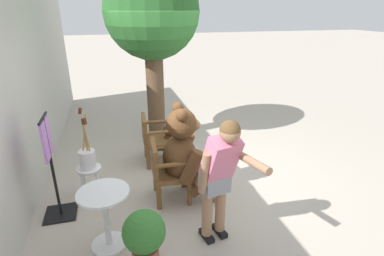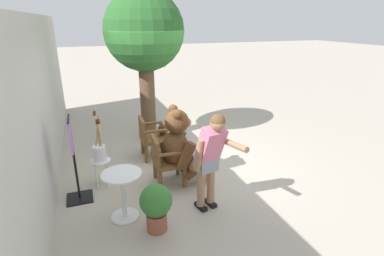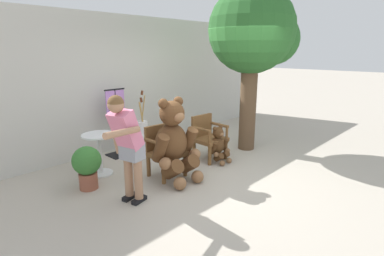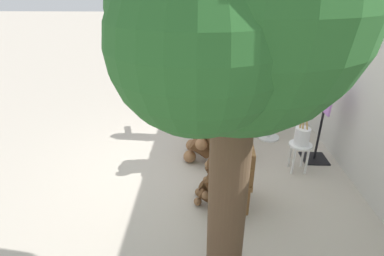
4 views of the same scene
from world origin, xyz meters
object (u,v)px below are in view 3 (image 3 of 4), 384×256
Objects in this scene: teddy_bear_large at (174,141)px; brush_bucket at (142,126)px; teddy_bear_small at (219,145)px; potted_plant at (87,165)px; patio_tree at (255,34)px; wooden_chair_right at (208,136)px; wooden_chair_left at (164,149)px; round_side_table at (99,150)px; person_visitor at (127,141)px; clothing_display_stand at (117,121)px; white_stool at (143,139)px.

brush_bucket is (0.34, 1.31, -0.04)m from teddy_bear_large.
teddy_bear_small is 2.40m from potted_plant.
patio_tree is at bearing 0.38° from teddy_bear_large.
wooden_chair_right is 0.63× the size of teddy_bear_large.
teddy_bear_large is (-0.01, -0.26, 0.21)m from wooden_chair_left.
wooden_chair_left is 0.99× the size of brush_bucket.
wooden_chair_right is 2.04m from round_side_table.
person_visitor reaches higher than clothing_display_stand.
patio_tree is 4.93× the size of potted_plant.
teddy_bear_large reaches higher than clothing_display_stand.
person_visitor is 3.58m from patio_tree.
round_side_table is at bearing -140.56° from clothing_display_stand.
teddy_bear_large reaches higher than wooden_chair_right.
person_visitor reaches higher than brush_bucket.
patio_tree is (2.27, -0.24, 1.94)m from wooden_chair_left.
clothing_display_stand is at bearing 127.99° from wooden_chair_right.
teddy_bear_large reaches higher than white_stool.
wooden_chair_right reaches higher than round_side_table.
teddy_bear_small is (1.13, -0.02, -0.32)m from teddy_bear_large.
brush_bucket is at bearing 146.22° from patio_tree.
wooden_chair_right is 2.20m from person_visitor.
wooden_chair_left is 0.63× the size of teddy_bear_large.
wooden_chair_left is 0.26× the size of patio_tree.
brush_bucket is at bearing 11.81° from round_side_table.
round_side_table is (-1.08, -0.23, 0.09)m from white_stool.
white_stool is (1.33, 1.45, -0.56)m from person_visitor.
person_visitor is at bearing -118.49° from clothing_display_stand.
teddy_bear_large is 2.98× the size of white_stool.
teddy_bear_small is 2.19m from person_visitor.
person_visitor is 1.33m from round_side_table.
teddy_bear_large is 1.90× the size of round_side_table.
wooden_chair_right is 0.30m from teddy_bear_small.
wooden_chair_left is 2.99m from patio_tree.
white_stool is 3.10m from patio_tree.
wooden_chair_left is 0.63× the size of clothing_display_stand.
teddy_bear_small is at bearing -59.48° from brush_bucket.
patio_tree is at bearing -11.89° from wooden_chair_right.
clothing_display_stand is at bearing 123.07° from teddy_bear_small.
teddy_bear_large is 2.86m from patio_tree.
wooden_chair_right is 0.55× the size of person_visitor.
person_visitor reaches higher than wooden_chair_left.
clothing_display_stand is (-0.33, 0.39, 0.09)m from brush_bucket.
potted_plant is (-1.16, 0.71, -0.27)m from teddy_bear_large.
patio_tree is at bearing -36.54° from clothing_display_stand.
wooden_chair_right is at bearing -53.10° from brush_bucket.
person_visitor is 1.14× the size of clothing_display_stand.
wooden_chair_left is at bearing -48.01° from round_side_table.
teddy_bear_large reaches higher than teddy_bear_small.
brush_bucket is (-0.79, 1.05, 0.17)m from wooden_chair_right.
wooden_chair_left is at bearing 165.96° from teddy_bear_small.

